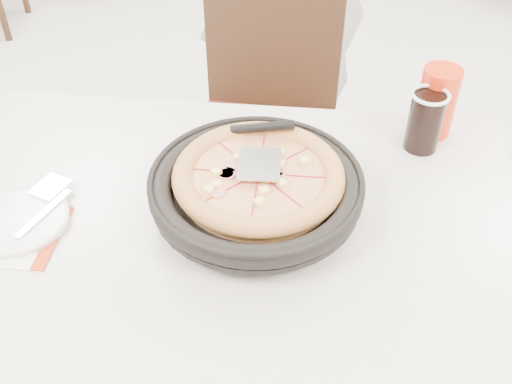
# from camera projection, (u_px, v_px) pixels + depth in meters

# --- Properties ---
(floor) EXTENTS (7.00, 7.00, 0.00)m
(floor) POSITION_uv_depth(u_px,v_px,m) (311.00, 296.00, 1.97)
(floor) COLOR beige
(floor) RESTS_ON ground
(main_table) EXTENTS (1.30, 0.96, 0.75)m
(main_table) POSITION_uv_depth(u_px,v_px,m) (226.00, 331.00, 1.41)
(main_table) COLOR silver
(main_table) RESTS_ON floor
(chair_far) EXTENTS (0.46, 0.46, 0.95)m
(chair_far) POSITION_uv_depth(u_px,v_px,m) (261.00, 136.00, 1.83)
(chair_far) COLOR black
(chair_far) RESTS_ON floor
(trivet) EXTENTS (0.12, 0.12, 0.04)m
(trivet) POSITION_uv_depth(u_px,v_px,m) (262.00, 197.00, 1.18)
(trivet) COLOR black
(trivet) RESTS_ON main_table
(pizza_pan) EXTENTS (0.45, 0.45, 0.01)m
(pizza_pan) POSITION_uv_depth(u_px,v_px,m) (256.00, 195.00, 1.15)
(pizza_pan) COLOR black
(pizza_pan) RESTS_ON trivet
(pizza) EXTENTS (0.34, 0.34, 0.02)m
(pizza) POSITION_uv_depth(u_px,v_px,m) (259.00, 182.00, 1.15)
(pizza) COLOR tan
(pizza) RESTS_ON pizza_pan
(pizza_server) EXTENTS (0.08, 0.11, 0.00)m
(pizza_server) POSITION_uv_depth(u_px,v_px,m) (259.00, 164.00, 1.14)
(pizza_server) COLOR silver
(pizza_server) RESTS_ON pizza
(napkin) EXTENTS (0.17, 0.17, 0.00)m
(napkin) POSITION_uv_depth(u_px,v_px,m) (15.00, 235.00, 1.12)
(napkin) COLOR white
(napkin) RESTS_ON main_table
(side_plate) EXTENTS (0.21, 0.21, 0.01)m
(side_plate) POSITION_uv_depth(u_px,v_px,m) (18.00, 221.00, 1.14)
(side_plate) COLOR silver
(side_plate) RESTS_ON napkin
(fork) EXTENTS (0.06, 0.14, 0.00)m
(fork) POSITION_uv_depth(u_px,v_px,m) (44.00, 213.00, 1.14)
(fork) COLOR silver
(fork) RESTS_ON side_plate
(cola_glass) EXTENTS (0.08, 0.08, 0.13)m
(cola_glass) POSITION_uv_depth(u_px,v_px,m) (425.00, 123.00, 1.29)
(cola_glass) COLOR black
(cola_glass) RESTS_ON main_table
(red_cup) EXTENTS (0.10, 0.10, 0.16)m
(red_cup) POSITION_uv_depth(u_px,v_px,m) (437.00, 102.00, 1.33)
(red_cup) COLOR red
(red_cup) RESTS_ON main_table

